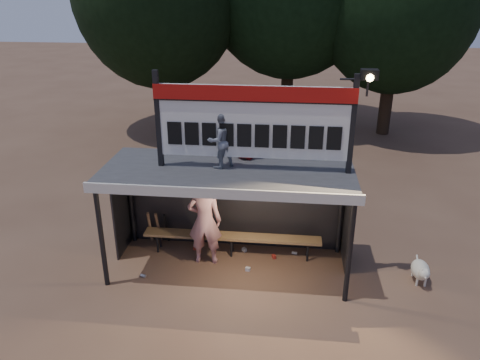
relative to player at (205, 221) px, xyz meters
name	(u,v)px	position (x,y,z in m)	size (l,w,h in m)	color
ground	(229,267)	(0.54, -0.19, -1.00)	(80.00, 80.00, 0.00)	brown
player	(205,221)	(0.00, 0.00, 0.00)	(0.73, 0.48, 2.01)	silver
child_a	(220,140)	(0.39, -0.15, 1.88)	(0.54, 0.42, 1.12)	gray
child_b	(246,135)	(0.84, 0.41, 1.83)	(0.50, 0.33, 1.02)	#A61A19
dugout_shelter	(230,185)	(0.54, 0.06, 0.84)	(5.10, 2.08, 2.32)	#373739
scoreboard_assembly	(256,120)	(1.10, -0.19, 2.32)	(4.10, 0.27, 1.99)	black
bench	(232,237)	(0.54, 0.36, -0.57)	(4.00, 0.35, 0.48)	olive
dog	(421,270)	(4.52, -0.30, -0.72)	(0.36, 0.81, 0.49)	beige
bats	(158,227)	(-1.24, 0.63, -0.57)	(0.47, 0.32, 0.84)	#996D47
litter	(235,258)	(0.63, 0.12, -0.97)	(3.29, 1.37, 0.08)	#A2251B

